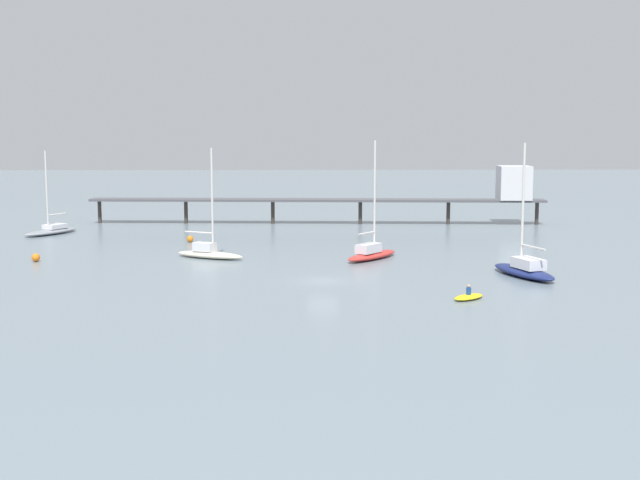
{
  "coord_description": "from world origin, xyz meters",
  "views": [
    {
      "loc": [
        -1.44,
        -70.12,
        12.69
      ],
      "look_at": [
        0.0,
        15.32,
        1.5
      ],
      "focal_mm": 47.33,
      "sensor_mm": 36.0,
      "label": 1
    }
  ],
  "objects_px": {
    "sailboat_gray": "(51,230)",
    "dinghy_yellow": "(469,297)",
    "pier": "(425,191)",
    "sailboat_navy": "(525,268)",
    "mooring_buoy_outer": "(190,239)",
    "mooring_buoy_near": "(36,258)",
    "sailboat_red": "(371,252)",
    "sailboat_cream": "(209,251)"
  },
  "relations": [
    {
      "from": "sailboat_navy",
      "to": "mooring_buoy_outer",
      "type": "distance_m",
      "value": 39.72
    },
    {
      "from": "sailboat_gray",
      "to": "sailboat_navy",
      "type": "bearing_deg",
      "value": -31.7
    },
    {
      "from": "mooring_buoy_near",
      "to": "sailboat_gray",
      "type": "bearing_deg",
      "value": 102.89
    },
    {
      "from": "sailboat_gray",
      "to": "dinghy_yellow",
      "type": "bearing_deg",
      "value": -43.11
    },
    {
      "from": "dinghy_yellow",
      "to": "sailboat_cream",
      "type": "bearing_deg",
      "value": 136.48
    },
    {
      "from": "sailboat_red",
      "to": "sailboat_navy",
      "type": "bearing_deg",
      "value": -38.96
    },
    {
      "from": "sailboat_gray",
      "to": "mooring_buoy_outer",
      "type": "height_order",
      "value": "sailboat_gray"
    },
    {
      "from": "pier",
      "to": "mooring_buoy_outer",
      "type": "xyz_separation_m",
      "value": [
        -29.3,
        -18.0,
        -4.13
      ]
    },
    {
      "from": "sailboat_red",
      "to": "sailboat_cream",
      "type": "distance_m",
      "value": 16.14
    },
    {
      "from": "sailboat_cream",
      "to": "mooring_buoy_outer",
      "type": "bearing_deg",
      "value": 106.22
    },
    {
      "from": "sailboat_red",
      "to": "sailboat_gray",
      "type": "distance_m",
      "value": 43.02
    },
    {
      "from": "sailboat_cream",
      "to": "dinghy_yellow",
      "type": "relative_size",
      "value": 3.47
    },
    {
      "from": "sailboat_cream",
      "to": "mooring_buoy_near",
      "type": "xyz_separation_m",
      "value": [
        -16.54,
        -1.95,
        -0.3
      ]
    },
    {
      "from": "sailboat_navy",
      "to": "sailboat_red",
      "type": "bearing_deg",
      "value": 141.04
    },
    {
      "from": "sailboat_navy",
      "to": "dinghy_yellow",
      "type": "bearing_deg",
      "value": -124.86
    },
    {
      "from": "pier",
      "to": "dinghy_yellow",
      "type": "bearing_deg",
      "value": -94.32
    },
    {
      "from": "mooring_buoy_outer",
      "to": "mooring_buoy_near",
      "type": "distance_m",
      "value": 19.14
    },
    {
      "from": "pier",
      "to": "sailboat_red",
      "type": "xyz_separation_m",
      "value": [
        -9.67,
        -31.06,
        -3.77
      ]
    },
    {
      "from": "pier",
      "to": "sailboat_gray",
      "type": "relative_size",
      "value": 6.03
    },
    {
      "from": "sailboat_navy",
      "to": "sailboat_cream",
      "type": "height_order",
      "value": "sailboat_navy"
    },
    {
      "from": "mooring_buoy_outer",
      "to": "sailboat_gray",
      "type": "bearing_deg",
      "value": 156.66
    },
    {
      "from": "mooring_buoy_outer",
      "to": "sailboat_cream",
      "type": "bearing_deg",
      "value": -73.78
    },
    {
      "from": "sailboat_red",
      "to": "dinghy_yellow",
      "type": "xyz_separation_m",
      "value": [
        5.83,
        -19.86,
        -0.54
      ]
    },
    {
      "from": "dinghy_yellow",
      "to": "pier",
      "type": "bearing_deg",
      "value": 85.68
    },
    {
      "from": "pier",
      "to": "mooring_buoy_near",
      "type": "distance_m",
      "value": 53.24
    },
    {
      "from": "pier",
      "to": "sailboat_navy",
      "type": "xyz_separation_m",
      "value": [
        2.9,
        -41.23,
        -3.78
      ]
    },
    {
      "from": "sailboat_red",
      "to": "sailboat_navy",
      "type": "relative_size",
      "value": 1.01
    },
    {
      "from": "sailboat_cream",
      "to": "mooring_buoy_outer",
      "type": "xyz_separation_m",
      "value": [
        -3.52,
        12.08,
        -0.32
      ]
    },
    {
      "from": "sailboat_red",
      "to": "pier",
      "type": "bearing_deg",
      "value": 72.7
    },
    {
      "from": "sailboat_navy",
      "to": "mooring_buoy_outer",
      "type": "xyz_separation_m",
      "value": [
        -32.21,
        23.24,
        -0.36
      ]
    },
    {
      "from": "pier",
      "to": "mooring_buoy_outer",
      "type": "distance_m",
      "value": 34.64
    },
    {
      "from": "sailboat_navy",
      "to": "mooring_buoy_near",
      "type": "height_order",
      "value": "sailboat_navy"
    },
    {
      "from": "sailboat_red",
      "to": "mooring_buoy_near",
      "type": "height_order",
      "value": "sailboat_red"
    },
    {
      "from": "sailboat_navy",
      "to": "mooring_buoy_outer",
      "type": "relative_size",
      "value": 15.29
    },
    {
      "from": "sailboat_cream",
      "to": "sailboat_gray",
      "type": "height_order",
      "value": "sailboat_cream"
    },
    {
      "from": "sailboat_cream",
      "to": "sailboat_navy",
      "type": "bearing_deg",
      "value": -21.25
    },
    {
      "from": "pier",
      "to": "sailboat_navy",
      "type": "relative_size",
      "value": 5.31
    },
    {
      "from": "sailboat_gray",
      "to": "dinghy_yellow",
      "type": "xyz_separation_m",
      "value": [
        43.47,
        -40.7,
        -0.37
      ]
    },
    {
      "from": "sailboat_cream",
      "to": "sailboat_gray",
      "type": "distance_m",
      "value": 29.28
    },
    {
      "from": "mooring_buoy_outer",
      "to": "mooring_buoy_near",
      "type": "height_order",
      "value": "mooring_buoy_near"
    },
    {
      "from": "sailboat_navy",
      "to": "mooring_buoy_outer",
      "type": "height_order",
      "value": "sailboat_navy"
    },
    {
      "from": "sailboat_gray",
      "to": "dinghy_yellow",
      "type": "relative_size",
      "value": 3.23
    }
  ]
}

